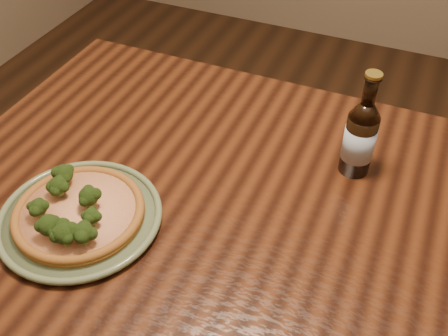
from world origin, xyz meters
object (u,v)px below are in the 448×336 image
at_px(beer_bottle, 360,137).
at_px(table, 317,258).
at_px(pizza, 77,212).
at_px(plate, 80,217).

bearing_deg(beer_bottle, table, -112.86).
xyz_separation_m(pizza, beer_bottle, (0.45, 0.35, 0.06)).
relative_size(table, pizza, 6.45).
bearing_deg(pizza, table, 21.61).
height_order(table, beer_bottle, beer_bottle).
distance_m(plate, beer_bottle, 0.57).
height_order(table, plate, plate).
height_order(plate, pizza, pizza).
distance_m(table, beer_bottle, 0.26).
xyz_separation_m(plate, beer_bottle, (0.44, 0.35, 0.08)).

